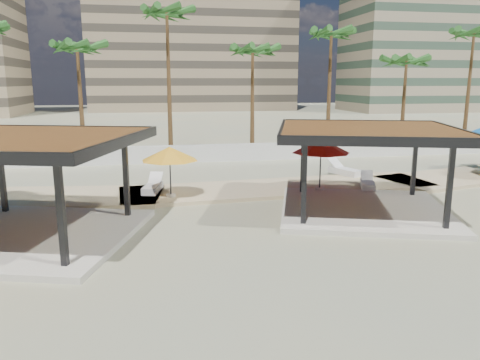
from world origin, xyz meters
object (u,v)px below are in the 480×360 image
Objects in this scene: pavilion_central at (366,162)px; lounger_a at (153,187)px; umbrella_c at (321,146)px; pavilion_west at (25,178)px; lounger_c at (345,171)px; lounger_b at (367,184)px.

lounger_a is at bearing 168.77° from pavilion_central.
umbrella_c reaches higher than lounger_a.
umbrella_c is (12.35, 4.58, 0.17)m from pavilion_west.
lounger_c is (2.15, 7.00, -1.77)m from pavilion_central.
umbrella_c is at bearing 112.61° from lounger_b.
lounger_c reaches higher than lounger_a.
pavilion_central reaches higher than lounger_b.
pavilion_central is 3.61m from umbrella_c.
lounger_c is (10.87, 2.16, 0.01)m from lounger_a.
pavilion_west is 13.18m from umbrella_c.
pavilion_west is at bearing -157.66° from pavilion_central.
pavilion_west reaches higher than lounger_c.
lounger_a is 10.70m from lounger_b.
lounger_a is (4.28, 5.87, -1.81)m from pavilion_west.
umbrella_c is at bearing 118.04° from pavilion_central.
pavilion_central is 13.03m from pavilion_west.
umbrella_c is 8.41m from lounger_a.
pavilion_central reaches higher than lounger_a.
umbrella_c is 1.60× the size of lounger_b.
pavilion_west is 2.77× the size of umbrella_c.
pavilion_central is 3.87× the size of lounger_c.
pavilion_central is 0.99× the size of pavilion_west.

